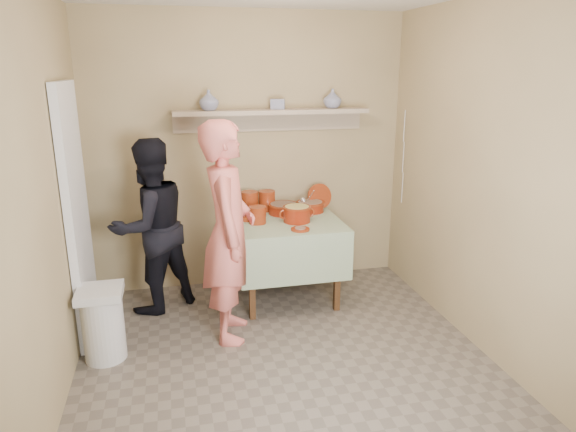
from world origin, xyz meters
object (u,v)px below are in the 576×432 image
object	(u,v)px
cazuela_rice	(297,213)
trash_bin	(103,323)
person_cook	(228,233)
serving_table	(286,232)
person_helper	(151,227)

from	to	relation	value
cazuela_rice	trash_bin	world-z (taller)	cazuela_rice
person_cook	trash_bin	size ratio (longest dim) A/B	3.09
serving_table	person_cook	bearing A→B (deg)	-134.75
serving_table	person_helper	bearing A→B (deg)	178.31
person_cook	cazuela_rice	xyz separation A→B (m)	(0.67, 0.50, -0.02)
person_helper	serving_table	size ratio (longest dim) A/B	1.57
person_cook	serving_table	distance (m)	0.86
person_cook	cazuela_rice	size ratio (longest dim) A/B	5.25
person_helper	cazuela_rice	size ratio (longest dim) A/B	4.64
person_helper	trash_bin	world-z (taller)	person_helper
serving_table	cazuela_rice	world-z (taller)	cazuela_rice
person_cook	trash_bin	xyz separation A→B (m)	(-0.96, -0.16, -0.58)
person_helper	trash_bin	distance (m)	0.98
person_helper	trash_bin	size ratio (longest dim) A/B	2.73
person_cook	serving_table	xyz separation A→B (m)	(0.59, 0.59, -0.22)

